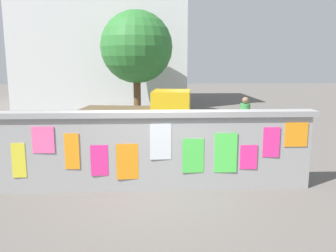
{
  "coord_description": "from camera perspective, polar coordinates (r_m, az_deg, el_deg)",
  "views": [
    {
      "loc": [
        -0.09,
        -7.45,
        2.78
      ],
      "look_at": [
        0.34,
        1.56,
        1.13
      ],
      "focal_mm": 37.68,
      "sensor_mm": 36.0,
      "label": 1
    }
  ],
  "objects": [
    {
      "name": "bicycle_near",
      "position": [
        9.45,
        -17.49,
        -4.93
      ],
      "size": [
        1.67,
        0.55,
        0.95
      ],
      "color": "black",
      "rests_on": "ground"
    },
    {
      "name": "ground",
      "position": [
        15.7,
        -2.34,
        0.16
      ],
      "size": [
        60.0,
        60.0,
        0.0
      ],
      "primitive_type": "plane",
      "color": "#605B56"
    },
    {
      "name": "person_walking",
      "position": [
        12.11,
        12.31,
        1.61
      ],
      "size": [
        0.42,
        0.42,
        1.62
      ],
      "color": "#BF6626",
      "rests_on": "ground"
    },
    {
      "name": "poster_wall",
      "position": [
        7.69,
        -1.95,
        -3.83
      ],
      "size": [
        6.96,
        0.42,
        1.74
      ],
      "color": "#989898",
      "rests_on": "ground"
    },
    {
      "name": "building_background",
      "position": [
        24.24,
        -10.18,
        13.06
      ],
      "size": [
        10.57,
        7.15,
        7.93
      ],
      "color": "silver",
      "rests_on": "ground"
    },
    {
      "name": "auto_rickshaw_truck",
      "position": [
        11.79,
        -4.24,
        1.17
      ],
      "size": [
        3.77,
        1.96,
        1.85
      ],
      "color": "black",
      "rests_on": "ground"
    },
    {
      "name": "motorcycle",
      "position": [
        9.78,
        9.01,
        -3.46
      ],
      "size": [
        1.9,
        0.56,
        0.87
      ],
      "color": "black",
      "rests_on": "ground"
    },
    {
      "name": "tree_roadside",
      "position": [
        18.2,
        -5.12,
        12.58
      ],
      "size": [
        3.63,
        3.63,
        5.33
      ],
      "color": "brown",
      "rests_on": "ground"
    }
  ]
}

